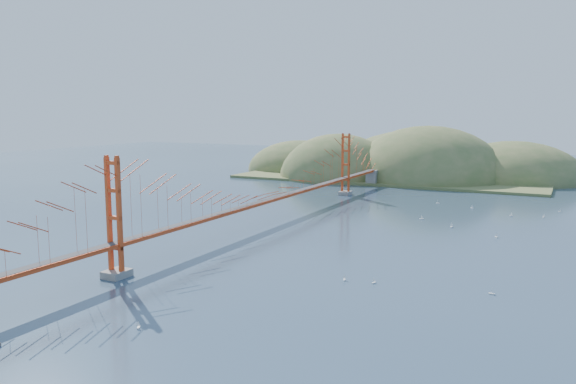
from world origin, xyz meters
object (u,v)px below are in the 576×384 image
at_px(sailboat_0, 374,282).
at_px(sailboat_2, 492,293).
at_px(bridge, 269,174).
at_px(sailboat_1, 496,236).

xyz_separation_m(sailboat_0, sailboat_2, (10.12, 1.64, 0.00)).
height_order(bridge, sailboat_1, bridge).
bearing_deg(sailboat_0, sailboat_1, 73.11).
distance_m(bridge, sailboat_0, 31.44).
relative_size(bridge, sailboat_0, 161.56).
relative_size(sailboat_0, sailboat_2, 0.97).
bearing_deg(sailboat_2, sailboat_0, -170.81).
height_order(bridge, sailboat_2, bridge).
bearing_deg(sailboat_1, sailboat_2, -84.14).
xyz_separation_m(sailboat_0, sailboat_1, (7.69, 25.32, 0.01)).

